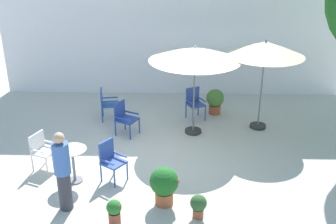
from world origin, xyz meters
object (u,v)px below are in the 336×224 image
Objects in this scene: patio_chair_3 at (111,158)px; potted_plant_1 at (114,211)px; patio_chair_4 at (107,102)px; standing_person at (63,171)px; patio_umbrella_0 at (265,49)px; patio_umbrella_1 at (195,55)px; potted_plant_3 at (215,100)px; cafe_table_0 at (73,159)px; patio_chair_0 at (124,116)px; potted_plant_0 at (164,184)px; patio_chair_2 at (42,148)px; potted_plant_2 at (198,205)px; patio_chair_1 at (194,101)px.

potted_plant_1 is at bearing -79.20° from patio_chair_3.
patio_chair_4 is 4.21m from standing_person.
patio_umbrella_0 is 2.72× the size of patio_chair_4.
patio_umbrella_1 is 3.41m from patio_chair_3.
cafe_table_0 is at bearing -131.52° from potted_plant_3.
patio_umbrella_0 is at bearing 51.59° from potted_plant_1.
patio_umbrella_1 is 2.47m from patio_chair_0.
potted_plant_1 is at bearing -143.62° from potted_plant_0.
standing_person reaches higher than patio_chair_0.
patio_umbrella_1 is 4.29m from patio_chair_2.
potted_plant_3 is (2.50, 1.42, -0.09)m from patio_chair_0.
patio_umbrella_0 is 1.84m from patio_umbrella_1.
potted_plant_1 is (1.08, -1.42, -0.24)m from cafe_table_0.
cafe_table_0 is (-2.63, -2.44, -1.63)m from patio_umbrella_1.
patio_umbrella_1 is at bearing -168.64° from patio_umbrella_0.
potted_plant_2 is 0.64× the size of potted_plant_3.
potted_plant_2 is (1.55, 0.25, -0.02)m from potted_plant_1.
patio_umbrella_1 reaches higher than potted_plant_3.
potted_plant_3 is at bearing 29.83° from patio_chair_1.
patio_chair_2 is 2.89m from patio_chair_4.
potted_plant_1 is 0.70× the size of potted_plant_3.
patio_chair_1 is 1.88× the size of potted_plant_2.
patio_chair_0 is 1.18× the size of potted_plant_3.
standing_person reaches higher than potted_plant_0.
patio_chair_0 reaches higher than potted_plant_3.
cafe_table_0 reaches higher than potted_plant_1.
potted_plant_1 is (-3.35, -4.23, -1.92)m from patio_umbrella_0.
patio_umbrella_1 is 4.46m from standing_person.
patio_chair_1 is at bearing 60.01° from patio_chair_3.
potted_plant_3 is at bearing 48.48° from cafe_table_0.
patio_chair_0 is at bearing -172.25° from patio_umbrella_0.
patio_umbrella_0 is 5.73m from potted_plant_1.
potted_plant_0 is at bearing 5.94° from standing_person.
patio_chair_1 is at bearing -150.17° from potted_plant_3.
potted_plant_2 is (-0.00, -3.61, -1.89)m from patio_umbrella_1.
cafe_table_0 is at bearing -137.15° from patio_umbrella_1.
potted_plant_2 is 2.64m from standing_person.
potted_plant_2 is (0.65, -0.41, -0.18)m from potted_plant_0.
patio_chair_3 is 0.55× the size of standing_person.
potted_plant_2 is (2.44, -4.40, -0.26)m from patio_chair_4.
patio_chair_1 is 4.21m from potted_plant_0.
potted_plant_3 is at bearing 29.65° from patio_chair_0.
potted_plant_2 is at bearing -90.02° from patio_umbrella_1.
patio_chair_1 is 0.55× the size of standing_person.
patio_umbrella_0 is 2.72× the size of patio_chair_3.
patio_umbrella_1 is 2.66× the size of patio_chair_1.
standing_person is at bearing -124.60° from potted_plant_3.
patio_chair_0 is 3.75m from potted_plant_1.
potted_plant_0 is at bearing -35.98° from patio_chair_3.
patio_chair_4 is (1.03, 2.70, 0.03)m from patio_chair_2.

